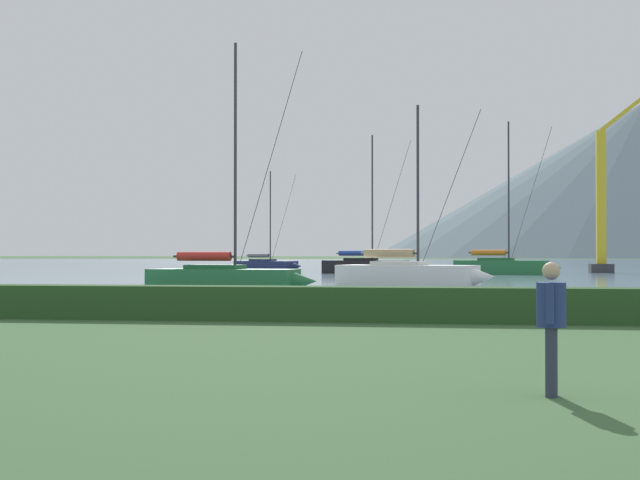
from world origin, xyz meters
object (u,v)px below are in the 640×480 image
object	(u,v)px
person_standing_walker	(551,317)
sailboat_slip_2	(367,265)
sailboat_slip_5	(267,265)
sailboat_slip_6	(409,274)
sailboat_slip_1	(503,266)
dock_crane	(604,209)
sailboat_slip_9	(225,278)

from	to	relation	value
person_standing_walker	sailboat_slip_2	bearing A→B (deg)	106.18
sailboat_slip_5	sailboat_slip_6	size ratio (longest dim) A/B	1.04
sailboat_slip_1	sailboat_slip_6	world-z (taller)	sailboat_slip_1
sailboat_slip_2	dock_crane	distance (m)	22.34
sailboat_slip_2	person_standing_walker	distance (m)	69.16
sailboat_slip_6	sailboat_slip_9	distance (m)	11.17
sailboat_slip_9	person_standing_walker	xyz separation A→B (m)	(11.53, -28.94, 0.32)
sailboat_slip_1	dock_crane	xyz separation A→B (m)	(9.39, 8.75, 5.05)
sailboat_slip_5	sailboat_slip_9	distance (m)	50.01
sailboat_slip_2	sailboat_slip_6	world-z (taller)	sailboat_slip_2
sailboat_slip_6	dock_crane	bearing A→B (deg)	85.77
sailboat_slip_2	sailboat_slip_6	bearing A→B (deg)	-71.41
sailboat_slip_9	person_standing_walker	world-z (taller)	sailboat_slip_9
sailboat_slip_6	sailboat_slip_9	world-z (taller)	sailboat_slip_9
sailboat_slip_1	sailboat_slip_5	size ratio (longest dim) A/B	1.27
dock_crane	sailboat_slip_5	bearing A→B (deg)	173.66
sailboat_slip_1	sailboat_slip_6	distance (m)	29.66
sailboat_slip_5	sailboat_slip_9	size ratio (longest dim) A/B	0.88
sailboat_slip_1	sailboat_slip_2	size ratio (longest dim) A/B	1.05
sailboat_slip_5	sailboat_slip_6	bearing A→B (deg)	-46.80
sailboat_slip_9	person_standing_walker	distance (m)	31.15
sailboat_slip_5	sailboat_slip_6	distance (m)	44.39
sailboat_slip_2	sailboat_slip_9	distance (m)	39.71
sailboat_slip_9	dock_crane	bearing A→B (deg)	69.28
sailboat_slip_1	sailboat_slip_2	xyz separation A→B (m)	(-11.49, 2.62, -0.02)
sailboat_slip_2	dock_crane	bearing A→B (deg)	25.36
person_standing_walker	sailboat_slip_1	bearing A→B (deg)	96.55
sailboat_slip_2	sailboat_slip_6	size ratio (longest dim) A/B	1.27
sailboat_slip_1	sailboat_slip_2	world-z (taller)	sailboat_slip_1
person_standing_walker	dock_crane	size ratio (longest dim) A/B	0.09
dock_crane	sailboat_slip_1	bearing A→B (deg)	-137.02
sailboat_slip_9	person_standing_walker	bearing A→B (deg)	-61.97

